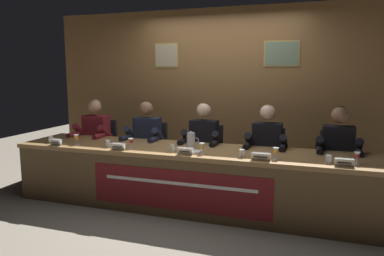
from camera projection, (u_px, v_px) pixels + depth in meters
The scene contains 30 objects.
ground_plane at pixel (192, 206), 4.44m from camera, with size 12.00×12.00×0.00m, color gray.
wall_back_panelled at pixel (222, 94), 5.62m from camera, with size 5.65×0.14×2.60m.
conference_table at pixel (189, 168), 4.25m from camera, with size 4.45×0.88×0.73m.
chair_far_left at pixel (102, 151), 5.48m from camera, with size 0.44×0.45×0.92m.
panelist_far_left at pixel (93, 135), 5.25m from camera, with size 0.51×0.48×1.24m.
nameplate_far_left at pixel (56, 142), 4.53m from camera, with size 0.16×0.06×0.08m.
juice_glass_far_left at pixel (76, 138), 4.58m from camera, with size 0.06×0.06×0.12m.
water_cup_far_left at pixel (51, 140), 4.70m from camera, with size 0.06×0.06×0.08m.
chair_left at pixel (151, 155), 5.22m from camera, with size 0.44×0.45×0.92m.
panelist_left at pixel (145, 139), 4.99m from camera, with size 0.51×0.48×1.24m.
nameplate_left at pixel (118, 147), 4.25m from camera, with size 0.17×0.06×0.08m.
juice_glass_left at pixel (131, 141), 4.34m from camera, with size 0.06×0.06×0.12m.
water_cup_left at pixel (108, 144), 4.43m from camera, with size 0.06×0.06×0.08m.
chair_center at pixel (206, 159), 4.96m from camera, with size 0.44×0.45×0.92m.
panelist_center at pixel (202, 142), 4.73m from camera, with size 0.51×0.48×1.24m.
nameplate_center at pixel (185, 151), 4.00m from camera, with size 0.18×0.06×0.08m.
juice_glass_center at pixel (202, 146), 4.04m from camera, with size 0.06×0.06×0.12m.
water_cup_center at pixel (172, 148), 4.18m from camera, with size 0.06×0.06×0.08m.
chair_right at pixel (267, 164), 4.70m from camera, with size 0.44×0.45×0.92m.
panelist_right at pixel (266, 146), 4.47m from camera, with size 0.51×0.48×1.24m.
nameplate_right at pixel (261, 157), 3.75m from camera, with size 0.20×0.06×0.08m.
juice_glass_right at pixel (276, 151), 3.79m from camera, with size 0.06×0.06×0.12m.
water_cup_right at pixel (242, 154), 3.89m from camera, with size 0.06×0.06×0.08m.
chair_far_right at pixel (336, 169), 4.44m from camera, with size 0.44×0.45×0.92m.
panelist_far_right at pixel (338, 151), 4.21m from camera, with size 0.51×0.48×1.24m.
nameplate_far_right at pixel (344, 162), 3.50m from camera, with size 0.18×0.06×0.08m.
juice_glass_far_right at pixel (357, 156), 3.59m from camera, with size 0.06×0.06×0.12m.
water_cup_far_right at pixel (329, 159), 3.64m from camera, with size 0.06×0.06×0.08m.
water_pitcher_central at pixel (191, 140), 4.35m from camera, with size 0.15×0.10×0.21m.
document_stack_center at pixel (192, 151), 4.17m from camera, with size 0.23×0.17×0.01m.
Camera 1 is at (1.35, -4.03, 1.63)m, focal length 33.74 mm.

